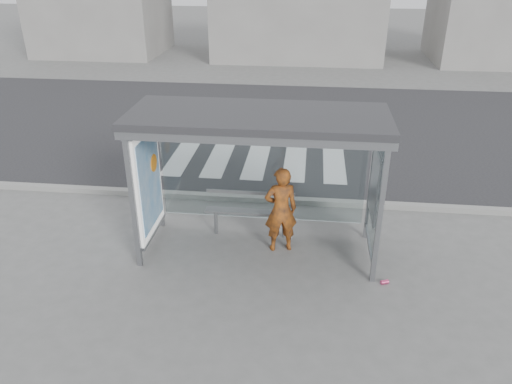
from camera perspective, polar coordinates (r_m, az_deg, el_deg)
ground at (r=9.24m, az=0.22°, el=-6.67°), size 80.00×80.00×0.00m
road at (r=15.56m, az=3.08°, el=7.47°), size 30.00×10.00×0.01m
curb at (r=10.89m, az=1.35°, el=-0.83°), size 30.00×0.18×0.12m
crosswalk at (r=13.27m, az=0.21°, el=4.07°), size 4.55×3.00×0.00m
bus_shelter at (r=8.43m, az=-2.23°, el=5.10°), size 4.25×1.65×2.62m
building_center at (r=25.84m, az=4.93°, el=20.67°), size 8.00×5.00×5.00m
person at (r=8.89m, az=2.85°, el=-2.04°), size 0.67×0.52×1.63m
bench at (r=9.45m, az=-0.72°, el=-2.18°), size 1.69×0.27×0.87m
soda_can at (r=8.66m, az=14.49°, el=-9.93°), size 0.15×0.11×0.07m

